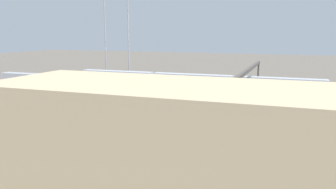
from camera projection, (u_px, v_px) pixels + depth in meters
ground_plane at (196, 103)px, 86.37m from camera, size 400.00×400.00×0.00m
track_bed_0 at (214, 90)px, 104.84m from camera, size 140.00×2.80×0.12m
track_bed_1 at (210, 93)px, 100.22m from camera, size 140.00×2.80×0.12m
track_bed_2 at (206, 96)px, 95.60m from camera, size 140.00×2.80×0.12m
track_bed_3 at (201, 99)px, 90.98m from camera, size 140.00×2.80×0.12m
track_bed_4 at (196, 102)px, 86.36m from camera, size 140.00×2.80×0.12m
track_bed_5 at (190, 106)px, 81.74m from camera, size 140.00×2.80×0.12m
track_bed_6 at (183, 111)px, 77.12m from camera, size 140.00×2.80×0.12m
track_bed_7 at (176, 116)px, 72.50m from camera, size 140.00×2.80×0.12m
track_bed_8 at (167, 122)px, 67.88m from camera, size 140.00×2.80×0.12m
train_on_track_1 at (192, 83)px, 101.58m from camera, size 71.40×3.06×5.00m
train_on_track_8 at (200, 114)px, 65.36m from camera, size 10.00×3.00×5.00m
train_on_track_2 at (223, 89)px, 93.68m from camera, size 114.80×3.06×4.40m
train_on_track_7 at (65, 98)px, 81.32m from camera, size 10.00×3.00×5.00m
train_on_track_4 at (199, 92)px, 85.67m from camera, size 119.80×3.00×5.00m
light_mast_0 at (128, 22)px, 113.09m from camera, size 2.80×0.70×32.27m
light_mast_2 at (105, 27)px, 117.13m from camera, size 2.80×0.70×29.55m
signal_gantry at (248, 73)px, 80.84m from camera, size 0.70×45.00×8.80m
maintenance_shed at (196, 143)px, 36.30m from camera, size 44.03×15.05×11.80m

